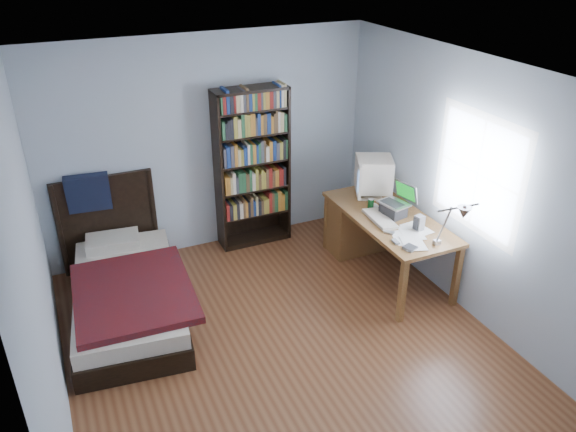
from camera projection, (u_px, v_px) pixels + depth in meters
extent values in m
plane|color=brown|center=(284.00, 343.00, 5.24)|extent=(4.20, 4.20, 0.00)
plane|color=white|center=(283.00, 75.00, 4.09)|extent=(4.20, 4.20, 0.00)
cube|color=#AEBACC|center=(209.00, 146.00, 6.36)|extent=(3.80, 0.04, 2.50)
cube|color=#AEBACC|center=(443.00, 398.00, 2.96)|extent=(3.80, 0.04, 2.50)
cube|color=#AEBACC|center=(38.00, 278.00, 3.97)|extent=(0.04, 4.20, 2.50)
cube|color=#AEBACC|center=(465.00, 187.00, 5.35)|extent=(0.04, 4.20, 2.50)
cube|color=white|center=(478.00, 174.00, 5.13)|extent=(0.01, 1.14, 1.14)
cube|color=white|center=(478.00, 174.00, 5.13)|extent=(0.01, 1.00, 1.00)
cube|color=brown|center=(389.00, 217.00, 5.96)|extent=(0.75, 1.65, 0.04)
cube|color=brown|center=(402.00, 292.00, 5.38)|extent=(0.06, 0.06, 0.69)
cube|color=brown|center=(457.00, 276.00, 5.62)|extent=(0.06, 0.06, 0.69)
cube|color=brown|center=(327.00, 222.00, 6.64)|extent=(0.06, 0.06, 0.69)
cube|color=brown|center=(374.00, 212.00, 6.88)|extent=(0.06, 0.06, 0.69)
cube|color=brown|center=(358.00, 223.00, 6.62)|extent=(0.69, 0.40, 0.68)
cube|color=beige|center=(370.00, 196.00, 6.37)|extent=(0.32, 0.30, 0.03)
cylinder|color=beige|center=(370.00, 192.00, 6.35)|extent=(0.10, 0.10, 0.06)
cube|color=beige|center=(374.00, 174.00, 6.26)|extent=(0.51, 0.51, 0.37)
cube|color=beige|center=(358.00, 177.00, 6.19)|extent=(0.19, 0.37, 0.39)
cube|color=#3D7ADD|center=(357.00, 177.00, 6.18)|extent=(0.13, 0.27, 0.26)
cube|color=#2D2D30|center=(393.00, 210.00, 5.93)|extent=(0.24, 0.27, 0.14)
cube|color=#B2B2B7|center=(394.00, 203.00, 5.89)|extent=(0.29, 0.34, 0.02)
cube|color=#2D2D30|center=(392.00, 203.00, 5.88)|extent=(0.19, 0.26, 0.00)
cube|color=#B2B2B7|center=(406.00, 191.00, 5.89)|extent=(0.13, 0.31, 0.21)
cube|color=#0CBF26|center=(405.00, 191.00, 5.88)|extent=(0.10, 0.25, 0.17)
cube|color=#99999E|center=(437.00, 242.00, 5.42)|extent=(0.06, 0.05, 0.04)
cylinder|color=#99999E|center=(444.00, 225.00, 5.26)|extent=(0.02, 0.15, 0.41)
cylinder|color=#99999E|center=(458.00, 208.00, 4.91)|extent=(0.17, 0.34, 0.21)
cone|color=#99999E|center=(464.00, 213.00, 4.74)|extent=(0.13, 0.13, 0.11)
cube|color=beige|center=(380.00, 219.00, 5.86)|extent=(0.22, 0.49, 0.05)
cube|color=gray|center=(419.00, 223.00, 5.64)|extent=(0.09, 0.09, 0.16)
cylinder|color=#073A17|center=(371.00, 204.00, 6.08)|extent=(0.06, 0.06, 0.12)
ellipsoid|color=silver|center=(375.00, 205.00, 6.14)|extent=(0.06, 0.11, 0.04)
cube|color=#B2B2B7|center=(389.00, 232.00, 5.61)|extent=(0.10, 0.11, 0.02)
cube|color=gray|center=(396.00, 242.00, 5.44)|extent=(0.05, 0.10, 0.02)
cube|color=gray|center=(410.00, 248.00, 5.34)|extent=(0.14, 0.14, 0.02)
cube|color=black|center=(218.00, 174.00, 6.39)|extent=(0.03, 0.30, 1.90)
cube|color=black|center=(285.00, 163.00, 6.69)|extent=(0.03, 0.30, 1.90)
cube|color=black|center=(250.00, 89.00, 6.11)|extent=(0.86, 0.30, 0.03)
cube|color=black|center=(254.00, 237.00, 6.96)|extent=(0.86, 0.30, 0.06)
cube|color=black|center=(248.00, 164.00, 6.65)|extent=(0.86, 0.02, 1.90)
cube|color=olive|center=(253.00, 167.00, 6.51)|extent=(0.78, 0.22, 1.70)
cube|color=black|center=(129.00, 304.00, 5.59)|extent=(1.25, 2.13, 0.22)
cube|color=beige|center=(127.00, 289.00, 5.51)|extent=(1.20, 2.06, 0.16)
cube|color=maroon|center=(133.00, 292.00, 5.26)|extent=(1.14, 1.37, 0.07)
cube|color=beige|center=(113.00, 242.00, 6.06)|extent=(0.59, 0.42, 0.12)
cube|color=black|center=(108.00, 222.00, 6.21)|extent=(1.07, 0.05, 1.10)
cylinder|color=black|center=(60.00, 232.00, 6.01)|extent=(0.06, 0.06, 1.10)
cylinder|color=black|center=(154.00, 214.00, 6.38)|extent=(0.06, 0.06, 1.10)
cube|color=black|center=(88.00, 193.00, 5.95)|extent=(0.46, 0.20, 0.43)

